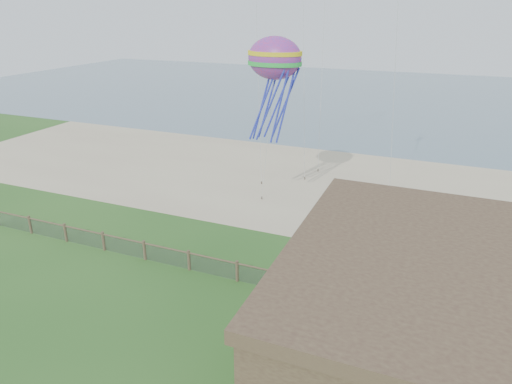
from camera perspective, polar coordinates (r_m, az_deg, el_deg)
ground at (r=21.29m, az=-9.46°, el=-19.09°), size 160.00×160.00×0.00m
sand_beach at (r=39.03m, az=7.44°, el=1.01°), size 72.00×20.00×0.02m
ocean at (r=81.05m, az=15.91°, el=11.37°), size 160.00×68.00×0.02m
chainlink_fence at (r=25.18m, az=-2.37°, el=-9.99°), size 36.20×0.20×1.25m
motel_deck at (r=23.20m, az=28.62°, el=-17.18°), size 15.00×2.00×0.50m
picnic_table at (r=21.87m, az=12.00°, el=-16.88°), size 1.83×1.57×0.66m
octopus_kite at (r=29.65m, az=2.29°, el=12.83°), size 3.68×2.74×7.18m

